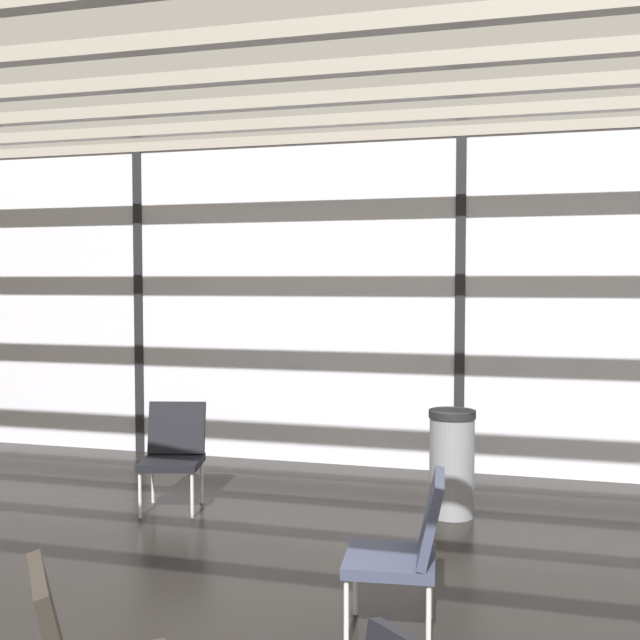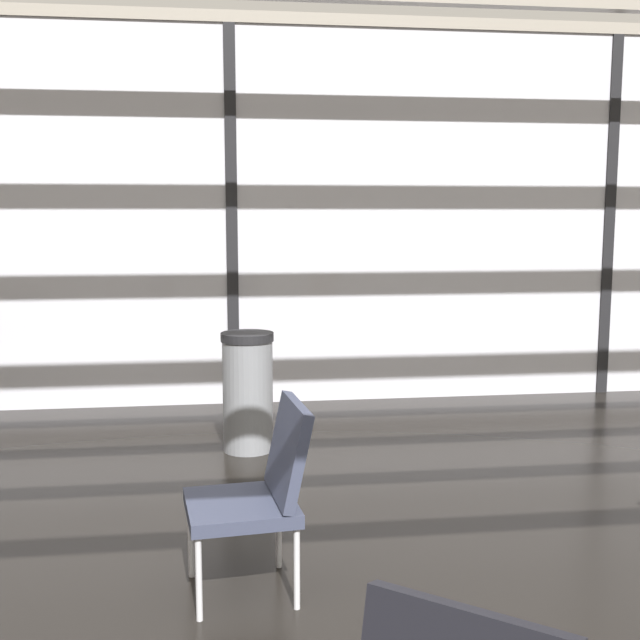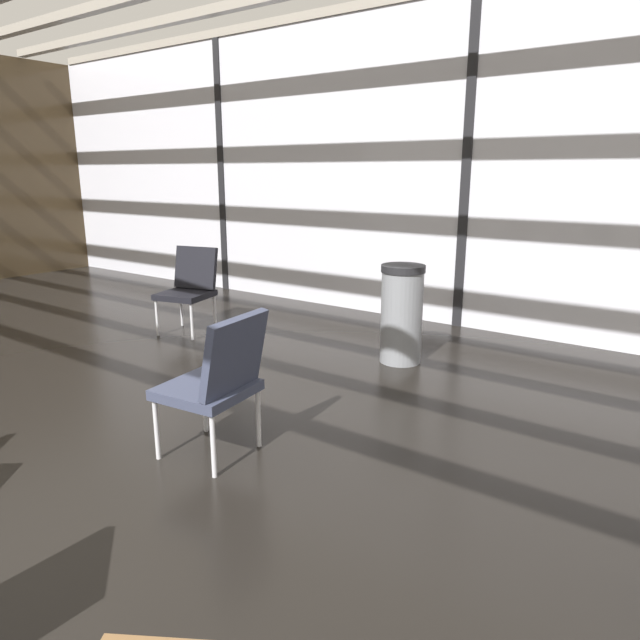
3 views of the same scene
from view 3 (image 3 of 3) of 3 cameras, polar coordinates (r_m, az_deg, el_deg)
glass_curtain_wall at (r=6.23m, az=14.55°, el=14.37°), size 14.00×0.08×3.30m
window_mullion_0 at (r=8.19m, az=-9.62°, el=14.57°), size 0.10×0.12×3.30m
window_mullion_1 at (r=6.23m, az=14.55°, el=14.37°), size 0.10×0.12×3.30m
parked_airplane at (r=10.51m, az=27.72°, el=15.02°), size 12.33×4.00×4.00m
lounge_chair_1 at (r=3.32m, az=-10.14°, el=-5.63°), size 0.57×0.53×0.87m
lounge_chair_5 at (r=6.08m, az=-12.88°, el=3.48°), size 0.59×0.62×0.87m
trash_bin at (r=5.00m, az=8.15°, el=0.62°), size 0.38×0.38×0.86m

